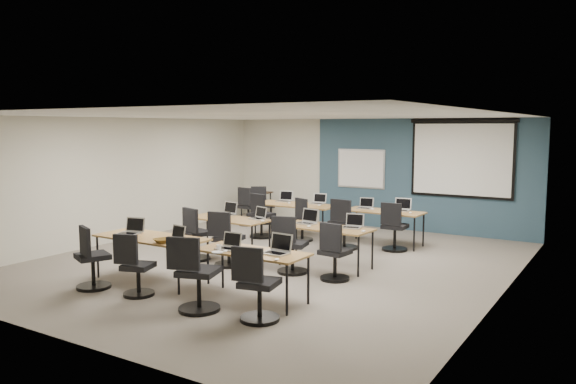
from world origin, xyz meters
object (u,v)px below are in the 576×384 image
Objects in this scene: task_chair_4 at (195,238)px; task_chair_10 at (343,228)px; task_chair_11 at (394,231)px; laptop_4 at (228,212)px; task_chair_9 at (302,223)px; training_table_back_right at (384,213)px; laptop_8 at (284,199)px; training_table_front_right at (252,254)px; task_chair_0 at (91,263)px; laptop_2 at (229,245)px; task_chair_8 at (261,219)px; task_chair_5 at (226,244)px; task_chair_7 at (334,257)px; laptop_7 at (353,224)px; laptop_10 at (365,206)px; training_table_mid_right at (325,230)px; task_chair_3 at (257,290)px; projector_screen at (462,154)px; laptop_9 at (318,201)px; spare_chair_b at (247,210)px; training_table_back_left at (295,206)px; laptop_1 at (175,237)px; laptop_11 at (402,208)px; task_chair_2 at (195,280)px; spare_chair_a at (264,208)px; utility_table at (256,195)px; laptop_3 at (278,249)px; laptop_5 at (259,216)px; whiteboard at (361,169)px; training_table_front_left at (151,239)px; laptop_0 at (131,230)px; task_chair_6 at (290,250)px; task_chair_1 at (135,271)px.

task_chair_10 is at bearing 65.39° from task_chair_4.
task_chair_11 is (0.94, 0.38, -0.02)m from task_chair_10.
laptop_4 is 1.82m from task_chair_9.
laptop_8 is at bearing 178.21° from training_table_back_right.
training_table_front_right is at bearing -39.89° from laptop_4.
laptop_2 is at bearing 44.15° from task_chair_0.
task_chair_5 is at bearing -54.86° from task_chair_8.
laptop_8 is at bearing 138.15° from task_chair_7.
laptop_8 is (-2.11, 4.85, 0.00)m from laptop_2.
task_chair_4 is 1.05× the size of task_chair_9.
laptop_7 is 1.05× the size of laptop_10.
training_table_front_right is at bearing -85.67° from training_table_mid_right.
training_table_front_right is at bearing 117.18° from task_chair_3.
task_chair_11 is (0.40, -0.46, -0.27)m from training_table_back_right.
task_chair_11 is (-0.69, -2.31, -1.47)m from projector_screen.
projector_screen is at bearing 77.04° from training_table_mid_right.
laptop_7 reaches higher than laptop_9.
spare_chair_b reaches higher than training_table_front_right.
task_chair_4 is 1.05× the size of task_chair_7.
laptop_4 is 3.03m from task_chair_7.
training_table_back_left is at bearing 108.82° from task_chair_0.
laptop_11 is (1.89, 4.88, 0.01)m from laptop_1.
task_chair_10 is (-0.42, 3.80, -0.24)m from training_table_front_right.
laptop_2 is 0.29× the size of task_chair_2.
spare_chair_a is at bearing 73.25° from spare_chair_b.
laptop_3 is at bearing -55.37° from utility_table.
laptop_7 is 1.04× the size of laptop_9.
task_chair_9 reaches higher than laptop_5.
laptop_11 is (1.97, 0.81, 0.40)m from task_chair_9.
whiteboard is at bearing 46.26° from laptop_8.
task_chair_7 is at bearing 71.88° from training_table_front_right.
task_chair_0 is at bearing -117.34° from training_table_front_left.
task_chair_8 is at bearing 131.98° from laptop_3.
task_chair_8 is at bearing -102.54° from laptop_8.
laptop_7 reaches higher than laptop_10.
utility_table is (-2.58, 4.57, 0.23)m from task_chair_5.
utility_table is at bearing 101.07° from task_chair_2.
task_chair_3 is (3.03, -0.69, -0.38)m from laptop_0.
training_table_back_right is 0.67m from task_chair_11.
laptop_10 reaches higher than training_table_front_left.
training_table_back_right is at bearing 29.59° from task_chair_8.
task_chair_9 is at bearing 135.09° from task_chair_7.
training_table_front_left is (-0.72, -6.51, -0.76)m from whiteboard.
task_chair_7 is at bearing -14.38° from task_chair_6.
training_table_front_left and training_table_back_left have the same top height.
task_chair_2 is at bearing -74.79° from task_chair_5.
laptop_8 is at bearing 92.60° from task_chair_2.
laptop_5 is (0.47, 2.37, 0.10)m from training_table_front_left.
laptop_10 is at bearing 103.58° from laptop_3.
task_chair_5 is at bearing 70.51° from task_chair_1.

